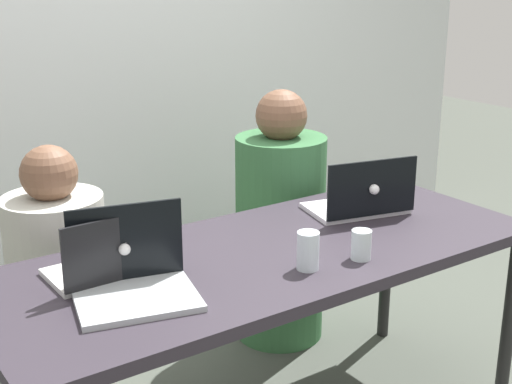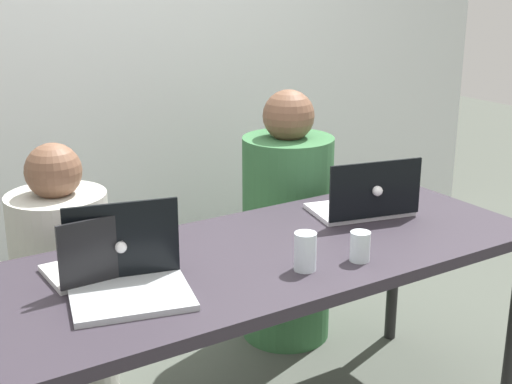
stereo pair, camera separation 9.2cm
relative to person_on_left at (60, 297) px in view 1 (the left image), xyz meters
name	(u,v)px [view 1 (the left image)]	position (x,y,z in m)	size (l,w,h in m)	color
back_wall	(88,48)	(0.50, 0.83, 0.80)	(4.83, 0.10, 2.51)	silver
desk	(269,267)	(0.50, -0.61, 0.21)	(1.86, 0.74, 0.73)	#2C262F
person_on_left	(60,297)	(0.00, 0.00, 0.00)	(0.41, 0.41, 1.03)	#B9B8AC
person_on_right	(280,231)	(1.00, 0.00, 0.04)	(0.41, 0.41, 1.13)	#34673B
laptop_back_right	(361,201)	(0.99, -0.51, 0.32)	(0.40, 0.31, 0.22)	silver
laptop_front_left	(133,278)	(-0.01, -0.66, 0.33)	(0.38, 0.33, 0.24)	#ADB4B8
laptop_back_left	(113,262)	(0.00, -0.51, 0.32)	(0.36, 0.25, 0.21)	silver
water_glass_right	(361,247)	(0.70, -0.83, 0.31)	(0.06, 0.06, 0.10)	silver
water_glass_center	(308,253)	(0.51, -0.80, 0.32)	(0.07, 0.07, 0.12)	silver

